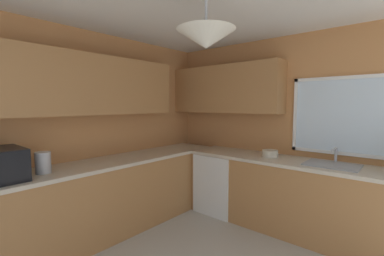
{
  "coord_description": "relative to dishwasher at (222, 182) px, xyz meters",
  "views": [
    {
      "loc": [
        1.21,
        -1.57,
        1.58
      ],
      "look_at": [
        -0.72,
        0.68,
        1.3
      ],
      "focal_mm": 24.41,
      "sensor_mm": 36.0,
      "label": 1
    }
  ],
  "objects": [
    {
      "name": "room_shell",
      "position": [
        0.1,
        -1.02,
        1.37
      ],
      "size": [
        3.89,
        3.97,
        2.54
      ],
      "color": "#C6844C",
      "rests_on": "ground_plane"
    },
    {
      "name": "counter_run_left",
      "position": [
        -0.66,
        -1.58,
        0.02
      ],
      "size": [
        0.65,
        3.58,
        0.89
      ],
      "color": "#AD7542",
      "rests_on": "ground_plane"
    },
    {
      "name": "counter_run_back",
      "position": [
        1.12,
        0.03,
        0.02
      ],
      "size": [
        2.98,
        0.65,
        0.89
      ],
      "color": "#AD7542",
      "rests_on": "ground_plane"
    },
    {
      "name": "dishwasher",
      "position": [
        0.0,
        0.0,
        0.0
      ],
      "size": [
        0.6,
        0.6,
        0.85
      ],
      "primitive_type": "cube",
      "color": "white",
      "rests_on": "ground_plane"
    },
    {
      "name": "kettle",
      "position": [
        -0.64,
        -2.19,
        0.58
      ],
      "size": [
        0.14,
        0.14,
        0.21
      ],
      "primitive_type": "cylinder",
      "color": "#B7B7BC",
      "rests_on": "counter_run_left"
    },
    {
      "name": "sink_assembly",
      "position": [
        1.45,
        0.04,
        0.48
      ],
      "size": [
        0.55,
        0.4,
        0.19
      ],
      "color": "#9EA0A5",
      "rests_on": "counter_run_back"
    },
    {
      "name": "bowl",
      "position": [
        0.73,
        0.03,
        0.51
      ],
      "size": [
        0.2,
        0.2,
        0.09
      ],
      "primitive_type": "cylinder",
      "color": "beige",
      "rests_on": "counter_run_back"
    }
  ]
}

